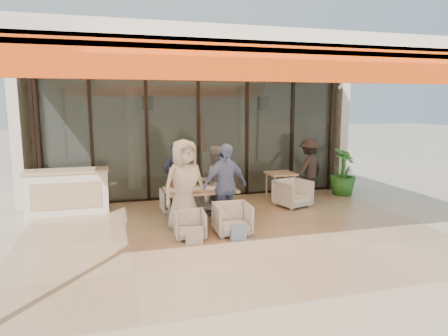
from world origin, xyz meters
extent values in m
plane|color=#C6B293|center=(0.00, 0.00, 0.00)|extent=(70.00, 70.00, 0.00)
cube|color=tan|center=(0.00, 0.00, 0.01)|extent=(8.00, 6.00, 0.01)
cube|color=silver|center=(0.00, 0.00, 3.30)|extent=(8.00, 6.00, 0.20)
cube|color=#FD490D|center=(0.00, -2.94, 3.02)|extent=(8.00, 0.12, 0.45)
cube|color=#F45514|center=(0.00, -2.25, 3.14)|extent=(8.00, 1.50, 0.06)
cylinder|color=black|center=(-3.88, 2.88, 1.60)|extent=(0.12, 0.12, 3.20)
cylinder|color=black|center=(3.88, 2.88, 1.60)|extent=(0.12, 0.12, 3.20)
cube|color=#9EADA3|center=(0.00, 3.00, 1.60)|extent=(8.00, 0.03, 3.20)
cube|color=black|center=(0.00, 3.00, 0.04)|extent=(8.00, 0.10, 0.08)
cube|color=black|center=(0.00, 3.00, 3.16)|extent=(8.00, 0.10, 0.08)
cube|color=black|center=(-4.00, 3.00, 1.60)|extent=(0.08, 0.10, 3.20)
cube|color=black|center=(-2.70, 3.00, 1.60)|extent=(0.08, 0.10, 3.20)
cube|color=black|center=(-1.35, 3.00, 1.60)|extent=(0.08, 0.10, 3.20)
cube|color=black|center=(0.00, 3.00, 1.60)|extent=(0.08, 0.10, 3.20)
cube|color=black|center=(1.35, 3.00, 1.60)|extent=(0.08, 0.10, 3.20)
cube|color=black|center=(2.70, 3.00, 1.60)|extent=(0.08, 0.10, 3.20)
cube|color=black|center=(4.00, 3.00, 1.60)|extent=(0.08, 0.10, 3.20)
cube|color=silver|center=(0.00, 6.50, 1.70)|extent=(9.00, 0.25, 3.40)
cube|color=silver|center=(-4.40, 4.75, 1.70)|extent=(0.25, 3.50, 3.40)
cube|color=silver|center=(4.40, 4.75, 1.70)|extent=(0.25, 3.50, 3.40)
cube|color=silver|center=(0.00, 4.75, 3.40)|extent=(9.00, 3.50, 0.25)
cube|color=tan|center=(0.00, 4.75, 0.01)|extent=(8.00, 3.50, 0.02)
cylinder|color=silver|center=(-1.60, 4.60, 1.50)|extent=(0.40, 0.40, 3.00)
cylinder|color=silver|center=(1.80, 4.60, 1.50)|extent=(0.40, 0.40, 3.00)
cylinder|color=black|center=(-1.20, 4.20, 3.00)|extent=(0.03, 0.03, 0.70)
cube|color=black|center=(-1.20, 4.20, 2.55)|extent=(0.30, 0.30, 0.40)
sphere|color=#FFBF72|center=(-1.20, 4.20, 2.55)|extent=(0.18, 0.18, 0.18)
cylinder|color=black|center=(2.30, 4.20, 3.00)|extent=(0.03, 0.03, 0.70)
cube|color=black|center=(2.30, 4.20, 2.55)|extent=(0.30, 0.30, 0.40)
sphere|color=#FFBF72|center=(2.30, 4.20, 2.55)|extent=(0.18, 0.18, 0.18)
cylinder|color=black|center=(0.30, 4.00, 0.05)|extent=(0.40, 0.40, 0.05)
cylinder|color=black|center=(0.30, 4.00, 1.05)|extent=(0.04, 0.04, 2.10)
cone|color=#E24013|center=(0.30, 4.00, 1.70)|extent=(0.32, 0.32, 1.10)
cube|color=silver|center=(-3.26, 2.30, 0.50)|extent=(1.80, 0.60, 1.00)
cube|color=tan|center=(-3.26, 2.30, 1.01)|extent=(1.85, 0.65, 0.06)
cube|color=tan|center=(-3.26, 1.99, 0.50)|extent=(1.50, 0.02, 0.60)
cube|color=tan|center=(-0.46, 0.79, 0.72)|extent=(1.50, 0.90, 0.05)
cube|color=white|center=(-0.46, 0.79, 0.74)|extent=(1.30, 0.35, 0.01)
cylinder|color=tan|center=(-1.08, 0.47, 0.35)|extent=(0.06, 0.06, 0.70)
cylinder|color=tan|center=(0.16, 0.47, 0.35)|extent=(0.06, 0.06, 0.70)
cylinder|color=tan|center=(-1.08, 1.11, 0.35)|extent=(0.06, 0.06, 0.70)
cylinder|color=tan|center=(0.16, 1.11, 0.35)|extent=(0.06, 0.06, 0.70)
cylinder|color=white|center=(-0.91, 0.64, 0.81)|extent=(0.06, 0.06, 0.11)
cylinder|color=white|center=(-0.71, 0.99, 0.81)|extent=(0.06, 0.06, 0.11)
cylinder|color=white|center=(-0.41, 0.69, 0.81)|extent=(0.06, 0.06, 0.11)
cylinder|color=white|center=(-0.16, 0.97, 0.81)|extent=(0.06, 0.06, 0.11)
cylinder|color=white|center=(0.04, 0.59, 0.81)|extent=(0.06, 0.06, 0.11)
cylinder|color=brown|center=(-1.01, 0.94, 0.83)|extent=(0.07, 0.07, 0.16)
cylinder|color=black|center=(-0.56, 1.07, 0.83)|extent=(0.09, 0.09, 0.17)
cylinder|color=black|center=(-0.56, 1.07, 0.93)|extent=(0.10, 0.10, 0.01)
cylinder|color=white|center=(-0.91, 0.49, 0.76)|extent=(0.22, 0.22, 0.01)
cylinder|color=white|center=(-0.01, 0.49, 0.76)|extent=(0.22, 0.22, 0.01)
cylinder|color=white|center=(-0.91, 1.11, 0.76)|extent=(0.22, 0.22, 0.01)
cylinder|color=white|center=(-0.01, 1.11, 0.76)|extent=(0.22, 0.22, 0.01)
imported|color=silver|center=(-0.88, 1.74, 0.31)|extent=(0.62, 0.58, 0.62)
imported|color=silver|center=(-0.04, 1.74, 0.31)|extent=(0.67, 0.63, 0.62)
imported|color=silver|center=(-0.88, -0.16, 0.29)|extent=(0.61, 0.57, 0.59)
imported|color=silver|center=(-0.04, -0.16, 0.35)|extent=(0.68, 0.64, 0.69)
imported|color=#171933|center=(-0.88, 1.24, 0.87)|extent=(0.66, 0.45, 1.73)
imported|color=slate|center=(-0.04, 1.24, 0.80)|extent=(0.80, 0.63, 1.60)
imported|color=beige|center=(-0.88, 0.34, 0.93)|extent=(1.03, 0.82, 1.85)
imported|color=#738AC0|center=(-0.04, 0.34, 0.87)|extent=(1.10, 0.69, 1.74)
cube|color=silver|center=(-0.88, -0.56, 0.17)|extent=(0.30, 0.10, 0.34)
cube|color=#99BFD8|center=(-0.04, -0.56, 0.17)|extent=(0.30, 0.10, 0.34)
cube|color=tan|center=(2.01, 2.17, 0.72)|extent=(0.70, 0.70, 0.05)
cylinder|color=tan|center=(1.73, 1.89, 0.35)|extent=(0.05, 0.05, 0.70)
cylinder|color=tan|center=(2.29, 1.89, 0.35)|extent=(0.05, 0.05, 0.70)
cylinder|color=tan|center=(1.73, 2.45, 0.35)|extent=(0.05, 0.05, 0.70)
cylinder|color=tan|center=(2.29, 2.45, 0.35)|extent=(0.05, 0.05, 0.70)
imported|color=silver|center=(2.01, 1.42, 0.38)|extent=(0.92, 0.89, 0.76)
imported|color=black|center=(2.86, 2.23, 0.81)|extent=(1.20, 0.99, 1.62)
imported|color=#1E5919|center=(3.89, 2.20, 0.66)|extent=(1.05, 1.05, 1.33)
camera|label=1|loc=(-2.25, -7.34, 2.55)|focal=32.00mm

